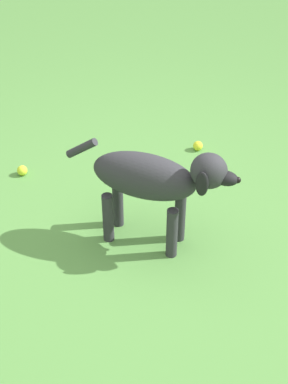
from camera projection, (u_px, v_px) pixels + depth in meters
name	position (u px, v px, depth m)	size (l,w,h in m)	color
ground	(160.00, 241.00, 3.02)	(14.00, 14.00, 0.00)	#548C42
dog	(154.00, 180.00, 2.78)	(0.92, 0.23, 0.62)	#2D2D33
tennis_ball_0	(198.00, 146.00, 3.76)	(0.07, 0.07, 0.07)	yellow
tennis_ball_1	(22.00, 170.00, 3.52)	(0.07, 0.07, 0.07)	#CFE431
tennis_ball_2	(118.00, 177.00, 3.45)	(0.07, 0.07, 0.07)	#C7DC40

